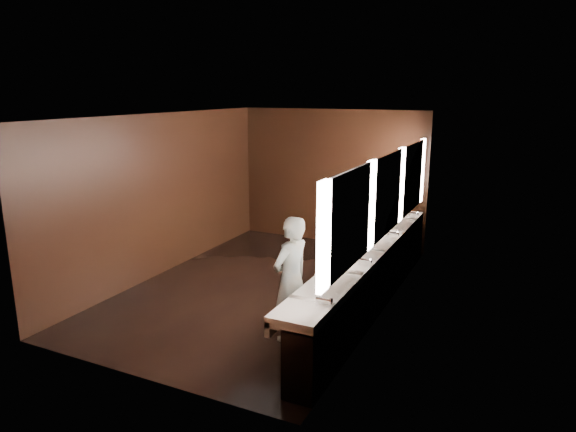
# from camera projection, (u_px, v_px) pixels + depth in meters

# --- Properties ---
(floor) EXTENTS (6.00, 6.00, 0.00)m
(floor) POSITION_uv_depth(u_px,v_px,m) (265.00, 288.00, 8.46)
(floor) COLOR black
(floor) RESTS_ON ground
(ceiling) EXTENTS (4.00, 6.00, 0.02)m
(ceiling) POSITION_uv_depth(u_px,v_px,m) (263.00, 115.00, 7.79)
(ceiling) COLOR #2D2D2B
(ceiling) RESTS_ON wall_back
(wall_back) EXTENTS (4.00, 0.02, 2.80)m
(wall_back) POSITION_uv_depth(u_px,v_px,m) (331.00, 177.00, 10.75)
(wall_back) COLOR black
(wall_back) RESTS_ON floor
(wall_front) EXTENTS (4.00, 0.02, 2.80)m
(wall_front) POSITION_uv_depth(u_px,v_px,m) (131.00, 260.00, 5.50)
(wall_front) COLOR black
(wall_front) RESTS_ON floor
(wall_left) EXTENTS (0.02, 6.00, 2.80)m
(wall_left) POSITION_uv_depth(u_px,v_px,m) (163.00, 194.00, 8.96)
(wall_left) COLOR black
(wall_left) RESTS_ON floor
(wall_right) EXTENTS (0.02, 6.00, 2.80)m
(wall_right) POSITION_uv_depth(u_px,v_px,m) (388.00, 219.00, 7.28)
(wall_right) COLOR black
(wall_right) RESTS_ON floor
(sink_counter) EXTENTS (0.55, 5.40, 1.01)m
(sink_counter) POSITION_uv_depth(u_px,v_px,m) (371.00, 276.00, 7.59)
(sink_counter) COLOR black
(sink_counter) RESTS_ON floor
(mirror_band) EXTENTS (0.06, 5.03, 1.15)m
(mirror_band) POSITION_uv_depth(u_px,v_px,m) (387.00, 194.00, 7.21)
(mirror_band) COLOR white
(mirror_band) RESTS_ON wall_right
(person) EXTENTS (0.54, 0.69, 1.65)m
(person) POSITION_uv_depth(u_px,v_px,m) (291.00, 279.00, 6.56)
(person) COLOR #81B0C1
(person) RESTS_ON floor
(trash_bin) EXTENTS (0.43, 0.43, 0.53)m
(trash_bin) POSITION_uv_depth(u_px,v_px,m) (322.00, 325.00, 6.52)
(trash_bin) COLOR #232325
(trash_bin) RESTS_ON floor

